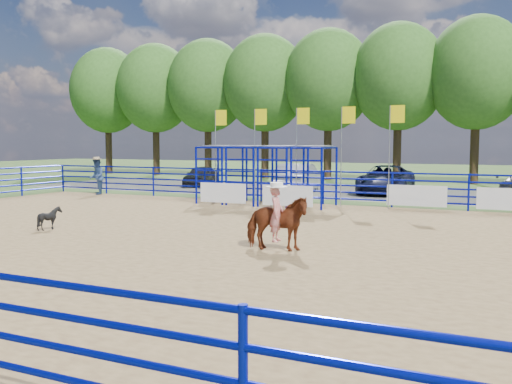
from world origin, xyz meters
TOP-DOWN VIEW (x-y plane):
  - ground at (0.00, 0.00)m, footprint 120.00×120.00m
  - arena_dirt at (0.00, 0.00)m, footprint 30.00×20.00m
  - gravel_strip at (0.00, 17.00)m, footprint 40.00×10.00m
  - horse_and_rider at (2.37, -0.81)m, footprint 1.75×0.98m
  - calf at (-5.35, -0.64)m, footprint 0.86×0.84m
  - spectator_cowboy at (-12.11, 9.39)m, footprint 1.13×1.15m
  - car_a at (-10.24, 16.80)m, footprint 2.35×3.98m
  - car_b at (-3.07, 15.00)m, footprint 2.09×4.89m
  - car_c at (1.34, 16.44)m, footprint 2.74×5.48m
  - perimeter_fence at (0.00, 0.00)m, footprint 30.10×20.10m
  - chute_assembly at (-1.90, 8.84)m, footprint 19.32×2.41m
  - treeline at (0.00, 26.00)m, footprint 56.40×6.40m

SIDE VIEW (x-z plane):
  - ground at x=0.00m, z-range 0.00..0.00m
  - gravel_strip at x=0.00m, z-range 0.00..0.01m
  - arena_dirt at x=0.00m, z-range 0.00..0.02m
  - calf at x=-5.35m, z-range 0.02..0.74m
  - car_a at x=-10.24m, z-range 0.01..1.28m
  - perimeter_fence at x=0.00m, z-range 0.00..1.50m
  - car_c at x=1.34m, z-range 0.01..1.50m
  - car_b at x=-3.07m, z-range 0.01..1.58m
  - horse_and_rider at x=2.37m, z-range -0.35..2.06m
  - spectator_cowboy at x=-12.11m, z-range 0.02..1.95m
  - chute_assembly at x=-1.90m, z-range -0.84..3.36m
  - treeline at x=0.00m, z-range 1.91..13.15m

